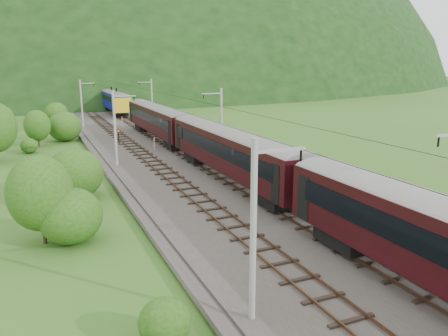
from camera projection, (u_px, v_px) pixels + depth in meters
name	position (u px, v px, depth m)	size (l,w,h in m)	color
ground	(363.00, 295.00, 21.62)	(600.00, 600.00, 0.00)	#36591B
railbed	(265.00, 225.00, 30.48)	(14.00, 220.00, 0.30)	#38332D
track_left	(234.00, 227.00, 29.49)	(2.40, 220.00, 0.27)	brown
track_right	(294.00, 217.00, 31.37)	(2.40, 220.00, 0.27)	brown
catenary_left	(116.00, 127.00, 46.62)	(2.54, 192.28, 8.00)	gray
catenary_right	(221.00, 121.00, 51.41)	(2.54, 192.28, 8.00)	gray
overhead_wires	(267.00, 126.00, 28.84)	(4.83, 198.00, 0.03)	black
mountain_main	(55.00, 82.00, 252.86)	(504.00, 360.00, 244.00)	black
train	(230.00, 144.00, 40.42)	(3.28, 132.83, 5.71)	black
hazard_post_near	(154.00, 144.00, 55.53)	(0.17, 0.17, 1.61)	red
hazard_post_far	(122.00, 122.00, 76.13)	(0.18, 0.18, 1.65)	red
signal	(119.00, 136.00, 58.91)	(0.22, 0.22, 1.98)	black
vegetation_left	(48.00, 199.00, 28.78)	(12.99, 144.16, 6.91)	#1F4512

